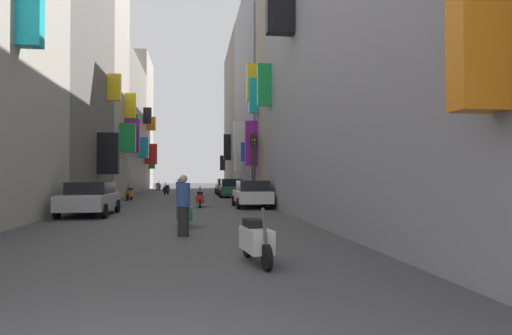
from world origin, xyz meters
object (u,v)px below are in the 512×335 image
at_px(parked_car_white, 252,193).
at_px(traffic_light_near_corner, 255,156).
at_px(pedestrian_near_left, 183,205).
at_px(scooter_white, 256,240).
at_px(scooter_green, 184,213).
at_px(parked_car_silver, 90,198).
at_px(scooter_red, 200,199).
at_px(parked_car_green, 231,188).
at_px(parked_car_red, 225,186).
at_px(scooter_black, 166,189).
at_px(traffic_light_far_corner, 253,156).
at_px(scooter_silver, 158,186).
at_px(pedestrian_crossing, 179,191).

relative_size(parked_car_white, traffic_light_near_corner, 0.98).
bearing_deg(pedestrian_near_left, scooter_white, -69.74).
xyz_separation_m(parked_car_white, scooter_green, (-3.46, -8.71, -0.31)).
height_order(parked_car_white, scooter_white, parked_car_white).
relative_size(parked_car_silver, scooter_red, 2.40).
relative_size(parked_car_white, pedestrian_near_left, 2.43).
height_order(parked_car_green, parked_car_red, parked_car_green).
height_order(parked_car_silver, parked_car_white, parked_car_white).
height_order(scooter_black, scooter_white, same).
bearing_deg(traffic_light_far_corner, parked_car_silver, -134.50).
bearing_deg(scooter_red, scooter_green, -93.93).
xyz_separation_m(parked_car_red, scooter_green, (-3.17, -25.74, -0.30)).
bearing_deg(parked_car_white, parked_car_silver, -153.59).
relative_size(scooter_silver, pedestrian_near_left, 1.11).
relative_size(parked_car_red, traffic_light_far_corner, 0.98).
bearing_deg(scooter_black, pedestrian_crossing, -82.98).
height_order(scooter_black, traffic_light_near_corner, traffic_light_near_corner).
height_order(pedestrian_near_left, traffic_light_near_corner, traffic_light_near_corner).
height_order(pedestrian_crossing, traffic_light_near_corner, traffic_light_near_corner).
height_order(parked_car_silver, pedestrian_near_left, pedestrian_near_left).
height_order(traffic_light_near_corner, traffic_light_far_corner, traffic_light_far_corner).
bearing_deg(parked_car_red, traffic_light_near_corner, -86.18).
distance_m(scooter_red, pedestrian_near_left, 11.82).
height_order(scooter_red, traffic_light_near_corner, traffic_light_near_corner).
distance_m(scooter_green, traffic_light_far_corner, 14.19).
relative_size(scooter_white, pedestrian_crossing, 1.22).
distance_m(parked_car_green, scooter_silver, 20.10).
relative_size(parked_car_green, pedestrian_crossing, 2.52).
bearing_deg(scooter_red, traffic_light_near_corner, 39.41).
bearing_deg(scooter_black, parked_car_silver, -94.91).
bearing_deg(traffic_light_near_corner, parked_car_silver, -138.66).
bearing_deg(parked_car_white, scooter_green, -111.67).
height_order(scooter_red, pedestrian_crossing, pedestrian_crossing).
xyz_separation_m(parked_car_silver, scooter_black, (1.90, 22.07, -0.31)).
distance_m(scooter_silver, traffic_light_near_corner, 28.12).
bearing_deg(scooter_silver, traffic_light_far_corner, -72.42).
bearing_deg(scooter_white, parked_car_white, 82.94).
height_order(scooter_white, traffic_light_near_corner, traffic_light_near_corner).
xyz_separation_m(parked_car_white, pedestrian_near_left, (-3.42, -11.14, 0.11)).
relative_size(parked_car_green, scooter_white, 2.06).
xyz_separation_m(scooter_red, pedestrian_crossing, (-1.30, 4.35, 0.31)).
bearing_deg(scooter_red, pedestrian_crossing, 106.66).
height_order(scooter_green, traffic_light_far_corner, traffic_light_far_corner).
distance_m(parked_car_silver, scooter_green, 6.46).
relative_size(parked_car_red, scooter_black, 2.21).
relative_size(scooter_red, pedestrian_near_left, 1.07).
height_order(scooter_silver, pedestrian_crossing, pedestrian_crossing).
relative_size(parked_car_silver, parked_car_green, 1.15).
bearing_deg(parked_car_green, parked_car_silver, -115.87).
height_order(pedestrian_near_left, traffic_light_far_corner, traffic_light_far_corner).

